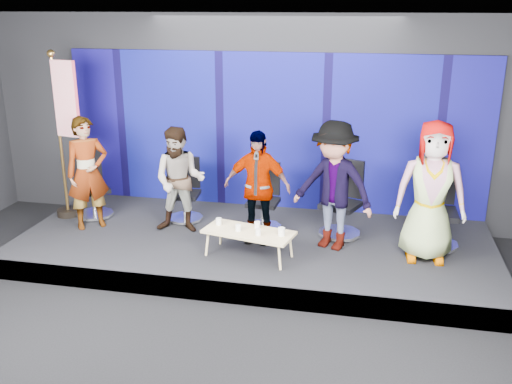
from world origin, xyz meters
TOP-DOWN VIEW (x-y plane):
  - ground at (0.00, 0.00)m, footprint 10.00×10.00m
  - room_walls at (0.00, 0.00)m, footprint 10.02×8.02m
  - riser at (0.00, 2.50)m, footprint 7.00×3.00m
  - backdrop at (0.00, 3.95)m, footprint 7.00×0.08m
  - chair_a at (-2.79, 2.87)m, footprint 0.85×0.85m
  - panelist_a at (-2.59, 2.41)m, footprint 0.76×0.73m
  - chair_b at (-1.24, 3.03)m, footprint 0.61×0.61m
  - panelist_b at (-1.15, 2.53)m, footprint 0.84×0.68m
  - chair_c at (0.07, 2.90)m, footprint 0.60×0.60m
  - panelist_c at (0.06, 2.40)m, footprint 0.99×0.45m
  - chair_d at (1.26, 2.89)m, footprint 0.83×0.83m
  - panelist_d at (1.15, 2.39)m, footprint 1.35×1.06m
  - chair_e at (2.61, 2.76)m, footprint 0.67×0.67m
  - panelist_e at (2.45, 2.28)m, footprint 0.94×0.62m
  - coffee_table at (0.07, 1.82)m, footprint 1.32×0.77m
  - mug_a at (-0.40, 1.97)m, footprint 0.08×0.08m
  - mug_b at (-0.08, 1.80)m, footprint 0.07×0.07m
  - mug_c at (0.16, 1.95)m, footprint 0.08×0.08m
  - mug_d at (0.22, 1.71)m, footprint 0.07×0.07m
  - mug_e at (0.53, 1.76)m, footprint 0.09×0.09m
  - flag_stand at (-3.08, 2.73)m, footprint 0.60×0.36m

SIDE VIEW (x-z plane):
  - ground at x=0.00m, z-range 0.00..0.00m
  - riser at x=0.00m, z-range 0.00..0.30m
  - chair_b at x=-1.24m, z-range 0.13..1.13m
  - chair_c at x=0.07m, z-range 0.12..1.15m
  - coffee_table at x=0.07m, z-range 0.46..0.84m
  - chair_a at x=-2.79m, z-range 0.12..1.19m
  - chair_d at x=1.26m, z-range 0.11..1.24m
  - chair_e at x=2.61m, z-range 0.10..1.28m
  - mug_d at x=0.22m, z-range 0.68..0.77m
  - mug_b at x=-0.08m, z-range 0.68..0.77m
  - mug_a at x=-0.40m, z-range 0.68..0.77m
  - mug_c at x=0.16m, z-range 0.68..0.77m
  - mug_e at x=0.53m, z-range 0.68..0.79m
  - panelist_b at x=-1.15m, z-range 0.30..1.92m
  - panelist_c at x=0.06m, z-range 0.30..1.96m
  - panelist_a at x=-2.59m, z-range 0.30..2.04m
  - panelist_d at x=1.15m, z-range 0.30..2.14m
  - panelist_e at x=2.45m, z-range 0.30..2.22m
  - backdrop at x=0.00m, z-range 0.30..2.90m
  - flag_stand at x=-3.08m, z-range 0.38..3.05m
  - room_walls at x=0.00m, z-range 0.67..4.18m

